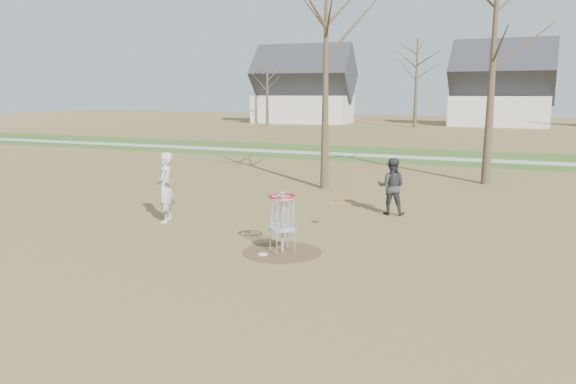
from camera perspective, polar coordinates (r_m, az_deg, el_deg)
The scene contains 11 objects.
ground at distance 12.70m, azimuth -0.58°, elevation -6.14°, with size 160.00×160.00×0.00m, color brown.
green_band at distance 32.73m, azimuth 14.38°, elevation 3.53°, with size 160.00×8.00×0.01m, color #2D5119.
footpath at distance 31.75m, azimuth 14.10°, elevation 3.37°, with size 160.00×1.50×0.01m, color #9E9E99.
dirt_circle at distance 12.70m, azimuth -0.58°, elevation -6.11°, with size 1.80×1.80×0.01m, color #47331E.
player_standing at distance 15.79m, azimuth -12.38°, elevation 0.44°, with size 0.71×0.46×1.94m, color #B7B7B7.
player_throwing at distance 16.70m, azimuth 10.48°, elevation 0.57°, with size 0.82×0.64×1.68m, color #2D2D31.
disc_grounded at distance 12.49m, azimuth -2.58°, elevation -6.34°, with size 0.22×0.22×0.02m, color silver.
discs_in_play at distance 14.72m, azimuth -3.23°, elevation 0.15°, with size 4.64×1.25×0.44m.
disc_golf_basket at distance 12.48m, azimuth -0.59°, elevation -2.10°, with size 0.64×0.64×1.35m.
bare_trees at distance 47.10m, azimuth 19.71°, elevation 11.67°, with size 52.62×44.98×9.00m.
houses_row at distance 63.73m, azimuth 22.90°, elevation 9.25°, with size 56.51×10.01×7.26m.
Camera 1 is at (4.91, -11.17, 3.54)m, focal length 35.00 mm.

